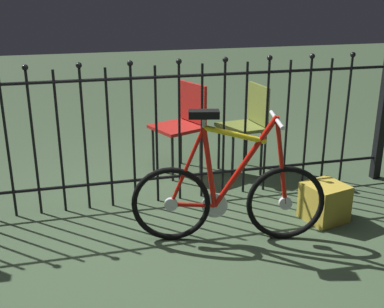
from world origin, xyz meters
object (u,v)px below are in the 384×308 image
object	(u,v)px
chair_red	(183,119)
display_crate	(325,202)
bicycle	(228,195)
chair_olive	(248,120)

from	to	relation	value
chair_red	display_crate	world-z (taller)	chair_red
bicycle	display_crate	xyz separation A→B (m)	(0.81, 0.10, -0.19)
bicycle	chair_olive	xyz separation A→B (m)	(0.59, 1.21, 0.17)
chair_red	display_crate	size ratio (longest dim) A/B	2.90
bicycle	chair_red	world-z (taller)	bicycle
bicycle	chair_red	distance (m)	1.39
bicycle	chair_olive	bearing A→B (deg)	63.93
bicycle	display_crate	size ratio (longest dim) A/B	4.56
bicycle	chair_olive	distance (m)	1.36
chair_red	chair_olive	world-z (taller)	chair_red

